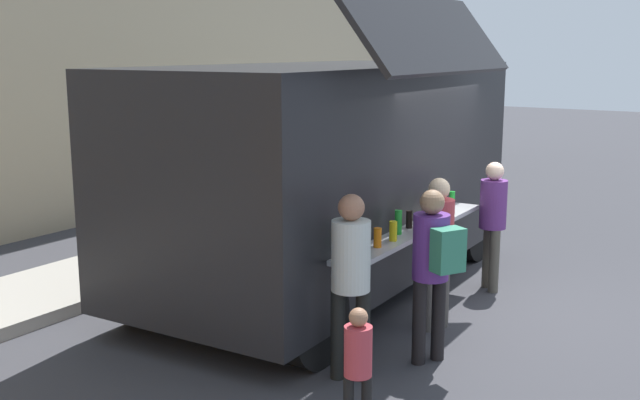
{
  "coord_description": "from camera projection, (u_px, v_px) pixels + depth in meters",
  "views": [
    {
      "loc": [
        -8.26,
        -3.1,
        2.96
      ],
      "look_at": [
        -1.33,
        1.46,
        1.3
      ],
      "focal_mm": 42.73,
      "sensor_mm": 36.0,
      "label": 1
    }
  ],
  "objects": [
    {
      "name": "food_truck_main",
      "position": [
        330.0,
        168.0,
        9.28
      ],
      "size": [
        5.8,
        3.3,
        3.51
      ],
      "rotation": [
        0.0,
        0.0,
        0.04
      ],
      "color": "black",
      "rests_on": "ground"
    },
    {
      "name": "child_near_queue",
      "position": [
        358.0,
        361.0,
        5.76
      ],
      "size": [
        0.22,
        0.22,
        1.06
      ],
      "rotation": [
        0.0,
        0.0,
        0.63
      ],
      "color": "black",
      "rests_on": "ground"
    },
    {
      "name": "customer_front_ordering",
      "position": [
        438.0,
        240.0,
        7.98
      ],
      "size": [
        0.33,
        0.33,
        1.64
      ],
      "rotation": [
        0.0,
        0.0,
        1.2
      ],
      "color": "#48433F",
      "rests_on": "ground"
    },
    {
      "name": "customer_rear_waiting",
      "position": [
        351.0,
        271.0,
        6.74
      ],
      "size": [
        0.35,
        0.35,
        1.72
      ],
      "rotation": [
        0.0,
        0.0,
        0.45
      ],
      "color": "black",
      "rests_on": "ground"
    },
    {
      "name": "ground_plane",
      "position": [
        484.0,
        302.0,
        9.02
      ],
      "size": [
        60.0,
        60.0,
        0.0
      ],
      "primitive_type": "plane",
      "color": "#38383D"
    },
    {
      "name": "customer_mid_with_backpack",
      "position": [
        433.0,
        259.0,
        7.09
      ],
      "size": [
        0.47,
        0.55,
        1.68
      ],
      "rotation": [
        0.0,
        0.0,
        1.06
      ],
      "color": "black",
      "rests_on": "ground"
    },
    {
      "name": "trash_bin",
      "position": [
        327.0,
        188.0,
        13.61
      ],
      "size": [
        0.6,
        0.6,
        1.01
      ],
      "primitive_type": "cylinder",
      "color": "#2C6436",
      "rests_on": "ground"
    },
    {
      "name": "customer_extra_browsing",
      "position": [
        493.0,
        214.0,
        9.31
      ],
      "size": [
        0.33,
        0.33,
        1.61
      ],
      "rotation": [
        0.0,
        0.0,
        2.32
      ],
      "color": "#4E4A40",
      "rests_on": "ground"
    }
  ]
}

